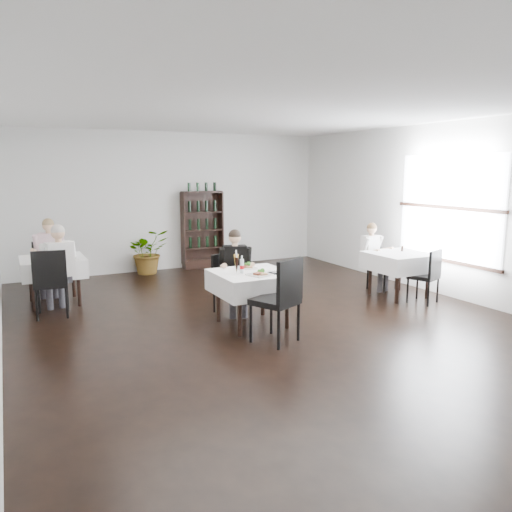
{
  "coord_description": "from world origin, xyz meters",
  "views": [
    {
      "loc": [
        -3.35,
        -6.15,
        2.19
      ],
      "look_at": [
        -0.13,
        0.2,
        0.96
      ],
      "focal_mm": 35.0,
      "sensor_mm": 36.0,
      "label": 1
    }
  ],
  "objects_px": {
    "potted_tree": "(148,252)",
    "wine_shelf": "(202,230)",
    "diner_main": "(236,265)",
    "main_table": "(252,282)"
  },
  "relations": [
    {
      "from": "wine_shelf",
      "to": "main_table",
      "type": "xyz_separation_m",
      "value": [
        -0.9,
        -4.31,
        -0.23
      ]
    },
    {
      "from": "potted_tree",
      "to": "wine_shelf",
      "type": "bearing_deg",
      "value": 5.1
    },
    {
      "from": "potted_tree",
      "to": "diner_main",
      "type": "distance_m",
      "value": 3.61
    },
    {
      "from": "main_table",
      "to": "diner_main",
      "type": "height_order",
      "value": "diner_main"
    },
    {
      "from": "wine_shelf",
      "to": "main_table",
      "type": "relative_size",
      "value": 1.7
    },
    {
      "from": "main_table",
      "to": "diner_main",
      "type": "xyz_separation_m",
      "value": [
        0.03,
        0.63,
        0.13
      ]
    },
    {
      "from": "diner_main",
      "to": "main_table",
      "type": "bearing_deg",
      "value": -93.03
    },
    {
      "from": "potted_tree",
      "to": "diner_main",
      "type": "height_order",
      "value": "diner_main"
    },
    {
      "from": "wine_shelf",
      "to": "main_table",
      "type": "bearing_deg",
      "value": -101.78
    },
    {
      "from": "wine_shelf",
      "to": "diner_main",
      "type": "relative_size",
      "value": 1.35
    }
  ]
}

